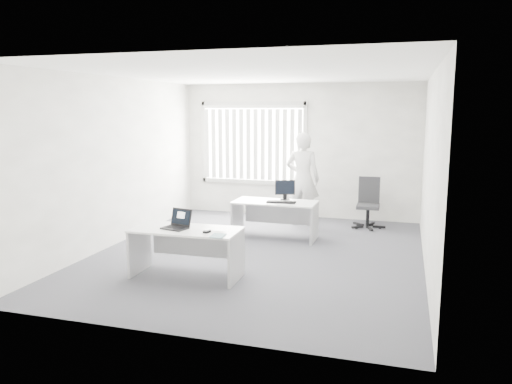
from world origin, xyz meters
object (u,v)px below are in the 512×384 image
(desk_far, at_px, (275,212))
(laptop, at_px, (174,220))
(person, at_px, (303,179))
(monitor, at_px, (285,190))
(desk_near, at_px, (186,242))
(office_chair, at_px, (368,212))

(desk_far, bearing_deg, laptop, -107.39)
(desk_far, relative_size, person, 0.80)
(monitor, bearing_deg, desk_far, -137.67)
(desk_near, height_order, monitor, monitor)
(laptop, height_order, monitor, monitor)
(monitor, bearing_deg, person, 63.46)
(person, bearing_deg, desk_near, 76.10)
(desk_near, height_order, person, person)
(desk_near, distance_m, monitor, 2.71)
(desk_near, height_order, laptop, laptop)
(desk_near, distance_m, person, 3.64)
(desk_near, relative_size, desk_far, 1.01)
(person, distance_m, laptop, 3.71)
(person, height_order, laptop, person)
(desk_near, bearing_deg, monitor, 72.57)
(laptop, bearing_deg, monitor, 85.16)
(desk_near, xyz_separation_m, laptop, (-0.14, -0.05, 0.32))
(person, bearing_deg, laptop, 74.14)
(office_chair, height_order, laptop, office_chair)
(person, relative_size, laptop, 5.54)
(desk_far, height_order, person, person)
(desk_far, xyz_separation_m, office_chair, (1.53, 1.29, -0.17))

